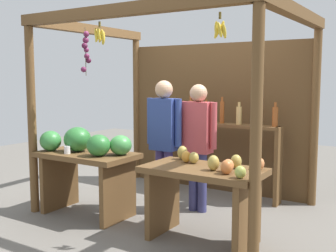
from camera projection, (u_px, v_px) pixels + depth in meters
name	position (u px, v px, depth m)	size (l,w,h in m)	color
ground_plane	(177.00, 208.00, 5.14)	(12.00, 12.00, 0.00)	slate
market_stall	(195.00, 96.00, 5.37)	(2.89, 2.17, 2.32)	brown
fruit_counter_left	(86.00, 158.00, 4.81)	(1.17, 0.64, 1.03)	brown
fruit_counter_right	(204.00, 186.00, 4.02)	(1.16, 0.64, 0.89)	brown
bottle_shelf_unit	(214.00, 137.00, 5.63)	(1.85, 0.22, 1.36)	brown
vendor_man	(164.00, 133.00, 4.98)	(0.48, 0.21, 1.58)	#443471
vendor_woman	(198.00, 136.00, 4.92)	(0.48, 0.21, 1.53)	navy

